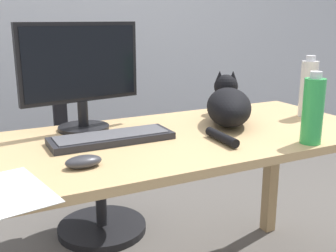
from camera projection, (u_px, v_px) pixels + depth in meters
The scene contains 9 objects.
desk at pixel (170, 160), 1.56m from camera, with size 1.65×0.71×0.72m.
office_chair at pixel (90, 168), 2.18m from camera, with size 0.49×0.48×0.89m.
monitor at pixel (81, 72), 1.58m from camera, with size 0.48×0.20×0.41m.
keyboard at pixel (112, 138), 1.47m from camera, with size 0.44×0.15×0.03m.
cat at pixel (228, 104), 1.72m from camera, with size 0.36×0.53×0.20m.
computer_mouse at pixel (83, 161), 1.22m from camera, with size 0.11×0.06×0.04m, color #333338.
paper_sheet at pixel (2, 193), 1.04m from camera, with size 0.21×0.30×0.00m, color white.
water_bottle at pixel (313, 110), 1.43m from camera, with size 0.07×0.07×0.25m.
spray_bottle at pixel (308, 88), 1.83m from camera, with size 0.07×0.07×0.27m.
Camera 1 is at (-0.68, -1.32, 1.14)m, focal length 44.15 mm.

